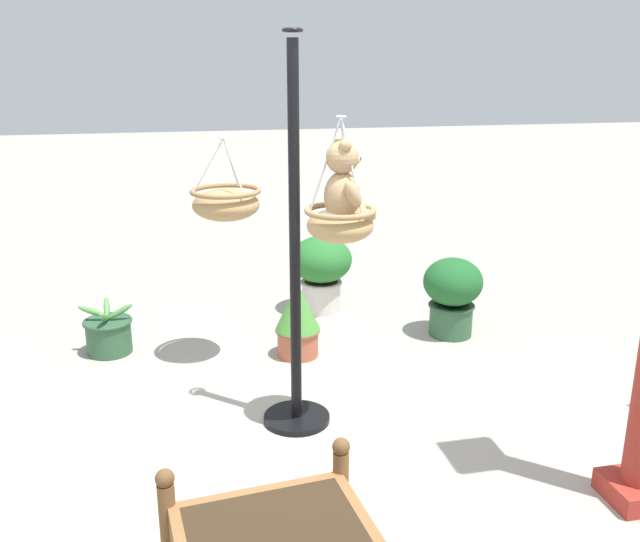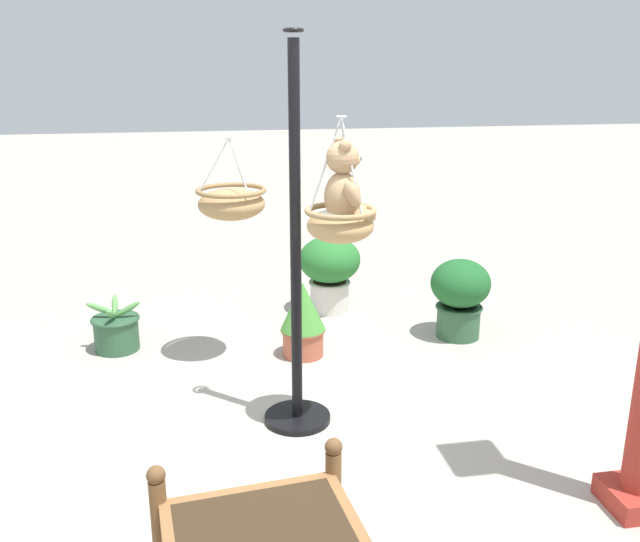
# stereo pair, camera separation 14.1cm
# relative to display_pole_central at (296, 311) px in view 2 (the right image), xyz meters

# --- Properties ---
(ground_plane) EXTENTS (40.00, 40.00, 0.00)m
(ground_plane) POSITION_rel_display_pole_central_xyz_m (0.17, 0.04, -0.78)
(ground_plane) COLOR #A8A093
(display_pole_central) EXTENTS (0.44, 0.44, 2.48)m
(display_pole_central) POSITION_rel_display_pole_central_xyz_m (0.00, 0.00, 0.00)
(display_pole_central) COLOR black
(display_pole_central) RESTS_ON ground
(hanging_basket_with_teddy) EXTENTS (0.43, 0.43, 0.75)m
(hanging_basket_with_teddy) POSITION_rel_display_pole_central_xyz_m (0.15, 0.25, 0.60)
(hanging_basket_with_teddy) COLOR tan
(teddy_bear) EXTENTS (0.34, 0.30, 0.50)m
(teddy_bear) POSITION_rel_display_pole_central_xyz_m (0.15, 0.27, 0.82)
(teddy_bear) COLOR tan
(hanging_basket_left_high) EXTENTS (0.53, 0.53, 0.61)m
(hanging_basket_left_high) POSITION_rel_display_pole_central_xyz_m (-1.03, -0.33, 0.52)
(hanging_basket_left_high) COLOR #A37F51
(potted_plant_fern_front) EXTENTS (0.46, 0.46, 0.43)m
(potted_plant_fern_front) POSITION_rel_display_pole_central_xyz_m (-1.44, -1.30, -0.60)
(potted_plant_fern_front) COLOR #2D5638
(potted_plant_fern_front) RESTS_ON ground
(potted_plant_flowering_red) EXTENTS (0.51, 0.51, 0.69)m
(potted_plant_flowering_red) POSITION_rel_display_pole_central_xyz_m (-1.20, 1.59, -0.39)
(potted_plant_flowering_red) COLOR #2D5638
(potted_plant_flowering_red) RESTS_ON ground
(potted_plant_small_succulent) EXTENTS (0.37, 0.37, 0.62)m
(potted_plant_small_succulent) POSITION_rel_display_pole_central_xyz_m (-1.05, 0.20, -0.46)
(potted_plant_small_succulent) COLOR #AD563D
(potted_plant_small_succulent) RESTS_ON ground
(potted_plant_conical_shrub) EXTENTS (0.58, 0.58, 0.73)m
(potted_plant_conical_shrub) POSITION_rel_display_pole_central_xyz_m (-2.03, 0.61, -0.35)
(potted_plant_conical_shrub) COLOR beige
(potted_plant_conical_shrub) RESTS_ON ground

